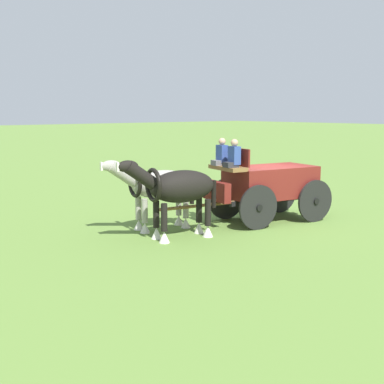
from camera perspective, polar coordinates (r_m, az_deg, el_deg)
name	(u,v)px	position (r m, az deg, el deg)	size (l,w,h in m)	color
ground_plane	(270,220)	(17.17, 8.63, -3.13)	(220.00, 220.00, 0.00)	olive
show_wagon	(267,183)	(16.85, 8.29, 0.97)	(5.93, 2.54, 2.74)	maroon
draft_horse_near	(178,189)	(14.36, -1.60, 0.32)	(3.01, 1.30, 2.30)	black
draft_horse_off	(157,187)	(15.52, -3.86, 0.61)	(3.00, 1.24, 2.19)	#9E998E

